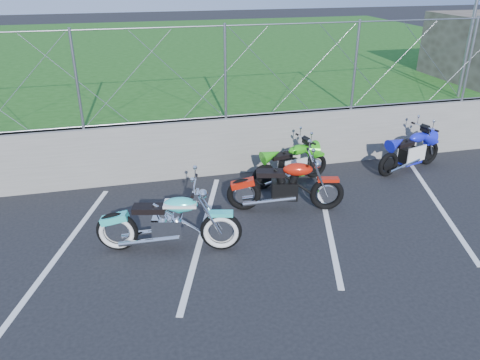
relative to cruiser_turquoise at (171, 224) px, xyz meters
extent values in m
plane|color=black|center=(0.59, -0.58, -0.48)|extent=(90.00, 90.00, 0.00)
cube|color=slate|center=(0.59, 2.92, 0.17)|extent=(30.00, 0.22, 1.30)
cube|color=#1A4C14|center=(0.59, 12.92, 0.17)|extent=(30.00, 20.00, 1.30)
cylinder|color=gray|center=(0.59, 2.92, 2.77)|extent=(28.00, 0.03, 0.03)
cylinder|color=gray|center=(0.59, 2.92, 0.87)|extent=(28.00, 0.03, 0.03)
cylinder|color=gray|center=(7.79, 3.32, 2.32)|extent=(0.08, 0.08, 3.00)
cube|color=silver|center=(-1.81, 0.42, -0.48)|extent=(1.49, 4.31, 0.01)
cube|color=silver|center=(0.59, 0.42, -0.48)|extent=(1.49, 4.31, 0.01)
cube|color=silver|center=(2.99, 0.42, -0.48)|extent=(1.49, 4.31, 0.01)
cube|color=silver|center=(5.39, 0.42, -0.48)|extent=(1.49, 4.31, 0.01)
torus|color=black|center=(-0.87, 0.21, -0.13)|extent=(0.71, 0.28, 0.70)
torus|color=black|center=(0.81, -0.20, -0.13)|extent=(0.71, 0.28, 0.70)
cube|color=silver|center=(-0.05, 0.01, -0.06)|extent=(0.55, 0.40, 0.36)
ellipsoid|color=#33CDC3|center=(0.18, -0.04, 0.37)|extent=(0.61, 0.38, 0.25)
cube|color=black|center=(-0.32, 0.08, 0.29)|extent=(0.58, 0.37, 0.10)
cube|color=#33CDC3|center=(0.81, -0.20, 0.20)|extent=(0.43, 0.25, 0.06)
cylinder|color=silver|center=(0.41, -0.10, 0.71)|extent=(0.21, 0.75, 0.03)
torus|color=black|center=(1.53, 1.07, -0.15)|extent=(0.67, 0.27, 0.67)
torus|color=black|center=(3.09, 0.69, -0.15)|extent=(0.67, 0.27, 0.67)
cube|color=black|center=(2.29, 0.88, -0.05)|extent=(0.55, 0.41, 0.36)
ellipsoid|color=red|center=(2.52, 0.83, 0.37)|extent=(0.61, 0.39, 0.25)
cube|color=black|center=(2.02, 0.95, 0.30)|extent=(0.58, 0.38, 0.10)
cube|color=red|center=(3.09, 0.69, 0.16)|extent=(0.43, 0.25, 0.06)
cylinder|color=silver|center=(2.74, 0.77, 0.63)|extent=(0.21, 0.76, 0.03)
torus|color=black|center=(2.17, 1.88, -0.20)|extent=(0.57, 0.22, 0.56)
torus|color=black|center=(3.47, 2.17, -0.20)|extent=(0.57, 0.22, 0.56)
cube|color=black|center=(2.80, 2.02, -0.11)|extent=(0.48, 0.35, 0.32)
ellipsoid|color=green|center=(3.00, 2.07, 0.27)|extent=(0.53, 0.33, 0.22)
cube|color=black|center=(2.57, 1.97, 0.20)|extent=(0.51, 0.32, 0.08)
cube|color=green|center=(3.47, 2.17, 0.06)|extent=(0.38, 0.22, 0.06)
cylinder|color=silver|center=(3.16, 2.10, 0.48)|extent=(0.17, 0.66, 0.03)
torus|color=black|center=(5.08, 1.83, -0.19)|extent=(0.59, 0.27, 0.58)
torus|color=black|center=(6.39, 2.22, -0.19)|extent=(0.59, 0.27, 0.58)
cube|color=black|center=(5.72, 2.02, -0.10)|extent=(0.50, 0.39, 0.33)
ellipsoid|color=#161DCE|center=(5.92, 2.08, 0.29)|extent=(0.56, 0.37, 0.22)
cube|color=black|center=(5.48, 1.95, 0.22)|extent=(0.53, 0.36, 0.09)
cube|color=#161DCE|center=(6.39, 2.22, 0.08)|extent=(0.39, 0.24, 0.06)
cylinder|color=silver|center=(6.08, 2.13, 0.51)|extent=(0.23, 0.67, 0.03)
camera|label=1|loc=(-0.51, -6.77, 3.89)|focal=35.00mm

